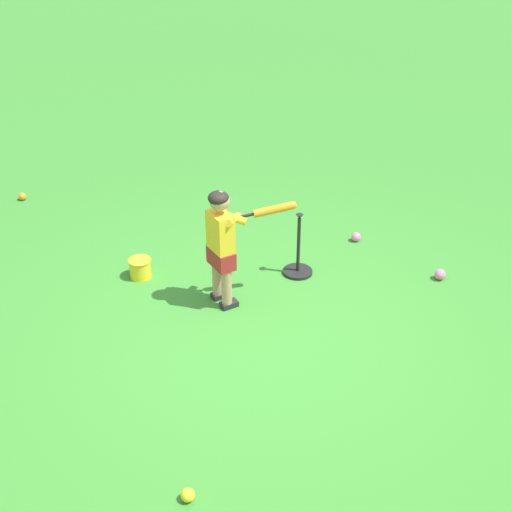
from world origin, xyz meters
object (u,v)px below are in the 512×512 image
child_batter (224,237)px  toy_bucket (140,268)px  play_ball_far_right (356,237)px  batting_tee (298,264)px  play_ball_midfield (22,196)px  play_ball_center_lawn (440,274)px  play_ball_far_left (188,495)px

child_batter → toy_bucket: size_ratio=5.00×
play_ball_far_right → batting_tee: (0.52, -0.72, 0.06)m
child_batter → play_ball_midfield: bearing=-139.7°
batting_tee → toy_bucket: size_ratio=2.87×
play_ball_midfield → toy_bucket: (1.89, 1.32, 0.05)m
batting_tee → toy_bucket: batting_tee is taller
play_ball_center_lawn → batting_tee: (-0.31, -1.29, 0.05)m
play_ball_far_right → toy_bucket: toy_bucket is taller
play_ball_center_lawn → play_ball_midfield: (-2.36, -4.07, -0.01)m
child_batter → toy_bucket: 1.07m
child_batter → play_ball_far_right: child_batter is taller
child_batter → play_ball_far_left: size_ratio=12.08×
play_ball_far_right → play_ball_midfield: 3.82m
play_ball_far_left → child_batter: bearing=167.3°
play_ball_center_lawn → play_ball_far_right: bearing=-145.7°
toy_bucket → play_ball_far_right: bearing=99.5°
play_ball_far_left → play_ball_center_lawn: (-2.20, 2.49, 0.01)m
play_ball_midfield → batting_tee: size_ratio=0.14×
play_ball_center_lawn → play_ball_midfield: size_ratio=1.19×
child_batter → batting_tee: child_batter is taller
play_ball_far_right → play_ball_center_lawn: bearing=34.3°
child_batter → toy_bucket: child_batter is taller
child_batter → play_ball_far_left: 2.26m
play_ball_far_left → toy_bucket: toy_bucket is taller
play_ball_far_left → batting_tee: batting_tee is taller
child_batter → batting_tee: 0.99m
play_ball_far_left → play_ball_center_lawn: bearing=131.4°
play_ball_center_lawn → batting_tee: size_ratio=0.17×
play_ball_far_left → play_ball_far_right: size_ratio=0.94×
child_batter → toy_bucket: (-0.54, -0.74, -0.55)m
child_batter → play_ball_midfield: (-2.43, -2.06, -0.61)m
play_ball_midfield → play_ball_center_lawn: bearing=59.9°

